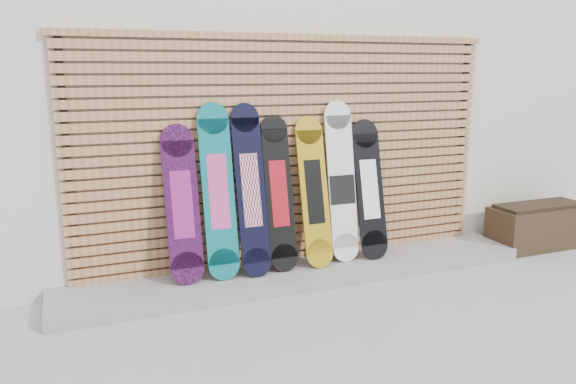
% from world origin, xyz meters
% --- Properties ---
extents(ground, '(80.00, 80.00, 0.00)m').
position_xyz_m(ground, '(0.00, 0.00, 0.00)').
color(ground, '#969698').
rests_on(ground, ground).
extents(building, '(12.00, 5.00, 3.60)m').
position_xyz_m(building, '(0.50, 3.50, 1.80)').
color(building, beige).
rests_on(building, ground).
extents(concrete_step, '(4.60, 0.70, 0.12)m').
position_xyz_m(concrete_step, '(-0.15, 0.68, 0.06)').
color(concrete_step, gray).
rests_on(concrete_step, ground).
extents(slat_wall, '(4.26, 0.08, 2.29)m').
position_xyz_m(slat_wall, '(-0.15, 0.97, 1.21)').
color(slat_wall, '#A36D44').
rests_on(slat_wall, ground).
extents(planter_box, '(1.12, 0.47, 0.50)m').
position_xyz_m(planter_box, '(2.69, 0.60, 0.25)').
color(planter_box, black).
rests_on(planter_box, ground).
extents(snowboard_0, '(0.30, 0.33, 1.39)m').
position_xyz_m(snowboard_0, '(-1.27, 0.78, 0.81)').
color(snowboard_0, black).
rests_on(snowboard_0, concrete_step).
extents(snowboard_1, '(0.29, 0.35, 1.57)m').
position_xyz_m(snowboard_1, '(-0.94, 0.77, 0.90)').
color(snowboard_1, '#0B666E').
rests_on(snowboard_1, concrete_step).
extents(snowboard_2, '(0.27, 0.38, 1.56)m').
position_xyz_m(snowboard_2, '(-0.64, 0.75, 0.90)').
color(snowboard_2, black).
rests_on(snowboard_2, concrete_step).
extents(snowboard_3, '(0.26, 0.34, 1.44)m').
position_xyz_m(snowboard_3, '(-0.36, 0.77, 0.84)').
color(snowboard_3, black).
rests_on(snowboard_3, concrete_step).
extents(snowboard_4, '(0.28, 0.37, 1.42)m').
position_xyz_m(snowboard_4, '(-0.01, 0.76, 0.83)').
color(snowboard_4, '#AF8812').
rests_on(snowboard_4, concrete_step).
extents(snowboard_5, '(0.28, 0.31, 1.56)m').
position_xyz_m(snowboard_5, '(0.30, 0.79, 0.89)').
color(snowboard_5, white).
rests_on(snowboard_5, concrete_step).
extents(snowboard_6, '(0.29, 0.36, 1.37)m').
position_xyz_m(snowboard_6, '(0.60, 0.77, 0.80)').
color(snowboard_6, black).
rests_on(snowboard_6, concrete_step).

